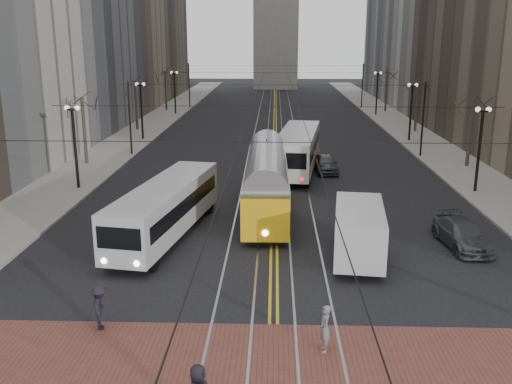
# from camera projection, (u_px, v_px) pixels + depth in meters

# --- Properties ---
(ground) EXTENTS (260.00, 260.00, 0.00)m
(ground) POSITION_uv_depth(u_px,v_px,m) (274.00, 312.00, 22.04)
(ground) COLOR black
(ground) RESTS_ON ground
(sidewalk_left) EXTENTS (5.00, 140.00, 0.15)m
(sidewalk_left) POSITION_uv_depth(u_px,v_px,m) (145.00, 129.00, 65.91)
(sidewalk_left) COLOR gray
(sidewalk_left) RESTS_ON ground
(sidewalk_right) EXTENTS (5.00, 140.00, 0.15)m
(sidewalk_right) POSITION_uv_depth(u_px,v_px,m) (406.00, 130.00, 64.94)
(sidewalk_right) COLOR gray
(sidewalk_right) RESTS_ON ground
(crosswalk_band) EXTENTS (25.00, 6.00, 0.01)m
(crosswalk_band) POSITION_uv_depth(u_px,v_px,m) (273.00, 370.00, 18.18)
(crosswalk_band) COLOR brown
(crosswalk_band) RESTS_ON ground
(streetcar_rails) EXTENTS (4.80, 130.00, 0.02)m
(streetcar_rails) POSITION_uv_depth(u_px,v_px,m) (275.00, 130.00, 65.44)
(streetcar_rails) COLOR gray
(streetcar_rails) RESTS_ON ground
(centre_lines) EXTENTS (0.42, 130.00, 0.01)m
(centre_lines) POSITION_uv_depth(u_px,v_px,m) (275.00, 130.00, 65.44)
(centre_lines) COLOR gold
(centre_lines) RESTS_ON ground
(lamp_posts) EXTENTS (27.60, 57.20, 5.60)m
(lamp_posts) POSITION_uv_depth(u_px,v_px,m) (275.00, 127.00, 49.04)
(lamp_posts) COLOR black
(lamp_posts) RESTS_ON ground
(street_trees) EXTENTS (31.68, 53.28, 5.60)m
(street_trees) POSITION_uv_depth(u_px,v_px,m) (275.00, 117.00, 55.31)
(street_trees) COLOR #382D23
(street_trees) RESTS_ON ground
(trolley_wires) EXTENTS (25.96, 120.00, 6.60)m
(trolley_wires) POSITION_uv_depth(u_px,v_px,m) (275.00, 108.00, 54.65)
(trolley_wires) COLOR black
(trolley_wires) RESTS_ON ground
(transit_bus) EXTENTS (4.31, 11.72, 2.87)m
(transit_bus) POSITION_uv_depth(u_px,v_px,m) (166.00, 211.00, 30.03)
(transit_bus) COLOR #B8B8B8
(transit_bus) RESTS_ON ground
(streetcar) EXTENTS (2.56, 13.26, 3.12)m
(streetcar) POSITION_uv_depth(u_px,v_px,m) (266.00, 186.00, 34.47)
(streetcar) COLOR yellow
(streetcar) RESTS_ON ground
(rear_bus) EXTENTS (4.21, 12.51, 3.20)m
(rear_bus) POSITION_uv_depth(u_px,v_px,m) (298.00, 152.00, 44.81)
(rear_bus) COLOR silver
(rear_bus) RESTS_ON ground
(cargo_van) EXTENTS (2.89, 6.01, 2.56)m
(cargo_van) POSITION_uv_depth(u_px,v_px,m) (359.00, 234.00, 26.90)
(cargo_van) COLOR beige
(cargo_van) RESTS_ON ground
(sedan_grey) EXTENTS (1.89, 4.19, 1.40)m
(sedan_grey) POSITION_uv_depth(u_px,v_px,m) (326.00, 164.00, 44.76)
(sedan_grey) COLOR #42444A
(sedan_grey) RESTS_ON ground
(sedan_parked) EXTENTS (2.35, 4.78, 1.34)m
(sedan_parked) POSITION_uv_depth(u_px,v_px,m) (462.00, 234.00, 28.80)
(sedan_parked) COLOR #3F4146
(sedan_parked) RESTS_ON ground
(pedestrian_b) EXTENTS (0.43, 0.62, 1.65)m
(pedestrian_b) POSITION_uv_depth(u_px,v_px,m) (325.00, 329.00, 19.10)
(pedestrian_b) COLOR slate
(pedestrian_b) RESTS_ON crosswalk_band
(pedestrian_d) EXTENTS (0.83, 1.19, 1.68)m
(pedestrian_d) POSITION_uv_depth(u_px,v_px,m) (100.00, 307.00, 20.57)
(pedestrian_d) COLOR black
(pedestrian_d) RESTS_ON crosswalk_band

